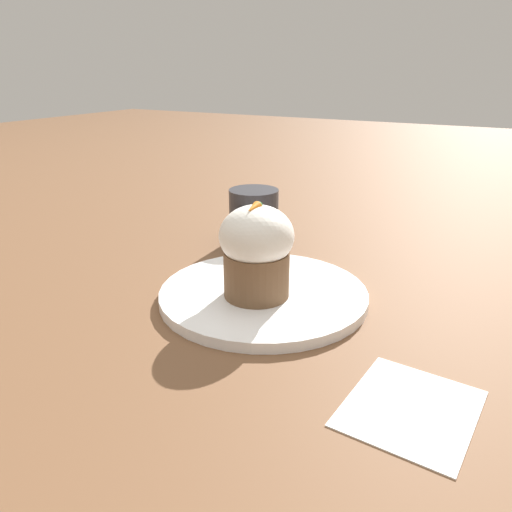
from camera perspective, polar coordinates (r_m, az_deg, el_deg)
name	(u,v)px	position (r m, az deg, el deg)	size (l,w,h in m)	color
ground_plane	(263,299)	(0.59, 0.85, -4.94)	(4.00, 4.00, 0.00)	brown
dessert_plate	(263,294)	(0.59, 0.85, -4.40)	(0.24, 0.24, 0.01)	white
carrot_cake	(256,250)	(0.55, 0.00, 0.65)	(0.08, 0.08, 0.11)	brown
spoon	(268,280)	(0.60, 1.34, -2.74)	(0.12, 0.07, 0.01)	silver
coffee_cup	(253,217)	(0.76, -0.33, 4.50)	(0.10, 0.07, 0.08)	#2D2D33
paper_napkin	(411,408)	(0.44, 17.25, -16.22)	(0.12, 0.11, 0.00)	white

